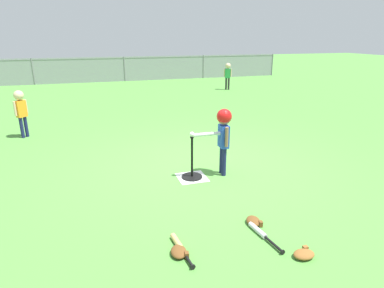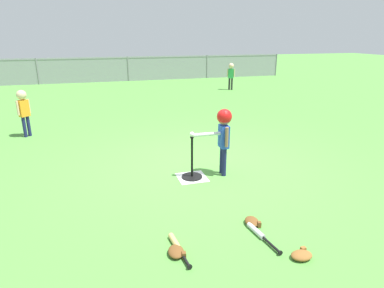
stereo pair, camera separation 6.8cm
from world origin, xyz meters
TOP-DOWN VIEW (x-y plane):
  - ground_plane at (0.00, 0.00)m, footprint 60.00×60.00m
  - home_plate at (-0.31, -0.46)m, footprint 0.44×0.44m
  - batting_tee at (-0.31, -0.46)m, footprint 0.32×0.32m
  - baseball_on_tee at (-0.31, -0.46)m, footprint 0.07×0.07m
  - batter_child at (0.19, -0.48)m, footprint 0.63×0.30m
  - fielder_deep_left at (-3.12, 2.65)m, footprint 0.24×0.22m
  - fielder_near_right at (3.66, 7.34)m, footprint 0.29×0.21m
  - spare_bat_silver at (-0.05, -2.16)m, footprint 0.13×0.58m
  - spare_bat_wood at (-0.96, -2.11)m, footprint 0.11×0.57m
  - glove_by_plate at (0.18, -2.62)m, footprint 0.22×0.17m
  - glove_near_bats at (-1.00, -2.21)m, footprint 0.19×0.24m
  - glove_tossed_aside at (-0.01, -1.93)m, footprint 0.21×0.25m
  - outfield_fence at (0.00, 11.24)m, footprint 16.06×0.06m

SIDE VIEW (x-z plane):
  - ground_plane at x=0.00m, z-range 0.00..0.00m
  - home_plate at x=-0.31m, z-range 0.00..0.01m
  - spare_bat_wood at x=-0.96m, z-range 0.00..0.06m
  - spare_bat_silver at x=-0.05m, z-range 0.00..0.06m
  - glove_by_plate at x=0.18m, z-range 0.00..0.07m
  - glove_near_bats at x=-1.00m, z-range 0.00..0.07m
  - glove_tossed_aside at x=-0.01m, z-range 0.00..0.07m
  - batting_tee at x=-0.31m, z-range -0.23..0.44m
  - outfield_fence at x=0.00m, z-range 0.04..1.19m
  - fielder_deep_left at x=-3.12m, z-range 0.15..1.16m
  - fielder_near_right at x=3.66m, z-range 0.15..1.21m
  - baseball_on_tee at x=-0.31m, z-range 0.67..0.74m
  - batter_child at x=0.19m, z-range 0.22..1.28m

